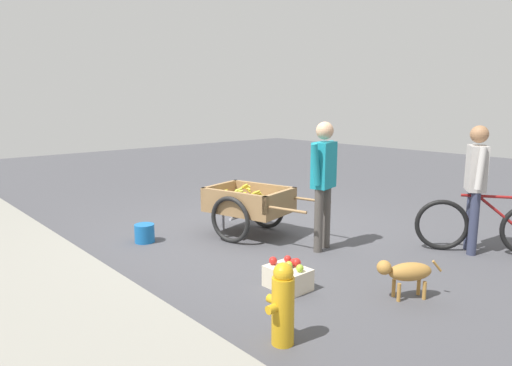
# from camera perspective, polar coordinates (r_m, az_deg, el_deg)

# --- Properties ---
(ground_plane) EXTENTS (24.00, 24.00, 0.00)m
(ground_plane) POSITION_cam_1_polar(r_m,az_deg,el_deg) (6.62, 0.58, -6.38)
(ground_plane) COLOR #47474C
(fruit_cart) EXTENTS (1.78, 1.15, 0.72)m
(fruit_cart) POSITION_cam_1_polar(r_m,az_deg,el_deg) (6.46, -0.82, -2.78)
(fruit_cart) COLOR #937047
(fruit_cart) RESTS_ON ground
(vendor_person) EXTENTS (0.28, 0.57, 1.64)m
(vendor_person) POSITION_cam_1_polar(r_m,az_deg,el_deg) (5.79, 8.44, 1.09)
(vendor_person) COLOR #4C4742
(vendor_person) RESTS_ON ground
(bicycle) EXTENTS (1.41, 0.97, 0.85)m
(bicycle) POSITION_cam_1_polar(r_m,az_deg,el_deg) (6.40, 26.66, -4.80)
(bicycle) COLOR black
(bicycle) RESTS_ON ground
(cyclist_person) EXTENTS (0.36, 0.53, 1.60)m
(cyclist_person) POSITION_cam_1_polar(r_m,az_deg,el_deg) (6.25, 25.74, 0.60)
(cyclist_person) COLOR #333851
(cyclist_person) RESTS_ON ground
(dog) EXTENTS (0.41, 0.59, 0.40)m
(dog) POSITION_cam_1_polar(r_m,az_deg,el_deg) (4.70, 18.25, -10.51)
(dog) COLOR #AD7A38
(dog) RESTS_ON ground
(fire_hydrant) EXTENTS (0.25, 0.25, 0.67)m
(fire_hydrant) POSITION_cam_1_polar(r_m,az_deg,el_deg) (3.69, 3.33, -14.84)
(fire_hydrant) COLOR gold
(fire_hydrant) RESTS_ON ground
(plastic_bucket) EXTENTS (0.27, 0.27, 0.25)m
(plastic_bucket) POSITION_cam_1_polar(r_m,az_deg,el_deg) (6.40, -13.75, -6.11)
(plastic_bucket) COLOR #1966B2
(plastic_bucket) RESTS_ON ground
(apple_crate) EXTENTS (0.44, 0.32, 0.31)m
(apple_crate) POSITION_cam_1_polar(r_m,az_deg,el_deg) (4.77, 4.00, -11.57)
(apple_crate) COLOR beige
(apple_crate) RESTS_ON ground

